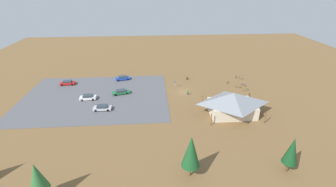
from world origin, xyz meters
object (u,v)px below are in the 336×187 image
at_px(pine_mideast, 292,151).
at_px(bicycle_green_by_bin, 228,83).
at_px(bicycle_yellow_near_sign, 246,90).
at_px(bicycle_purple_near_porch, 236,77).
at_px(bicycle_orange_trailside, 238,87).
at_px(visitor_near_lot, 188,92).
at_px(bicycle_blue_yard_left, 244,85).
at_px(car_blue_mid_lot, 123,78).
at_px(bicycle_silver_back_row, 241,78).
at_px(car_white_near_entry, 88,97).
at_px(pine_east, 37,177).
at_px(lot_sign, 175,83).
at_px(pine_midwest, 191,151).
at_px(car_silver_far_end, 102,108).
at_px(car_red_front_row, 68,83).
at_px(car_green_second_row, 121,92).
at_px(bike_pavilion, 233,102).
at_px(trash_bin, 187,78).
at_px(bicycle_red_lone_east, 249,95).

distance_m(pine_mideast, bicycle_green_by_bin, 37.86).
relative_size(bicycle_yellow_near_sign, bicycle_purple_near_porch, 1.24).
height_order(bicycle_orange_trailside, visitor_near_lot, visitor_near_lot).
distance_m(bicycle_blue_yard_left, car_blue_mid_lot, 38.26).
relative_size(pine_mideast, bicycle_silver_back_row, 4.50).
distance_m(bicycle_silver_back_row, car_white_near_entry, 47.94).
xyz_separation_m(pine_mideast, bicycle_blue_yard_left, (-5.89, -35.50, -3.91)).
relative_size(pine_east, car_white_near_entry, 1.58).
bearing_deg(bicycle_orange_trailside, car_blue_mid_lot, -14.09).
relative_size(lot_sign, pine_mideast, 0.33).
height_order(pine_midwest, bicycle_silver_back_row, pine_midwest).
relative_size(bicycle_orange_trailside, car_white_near_entry, 0.42).
distance_m(car_white_near_entry, visitor_near_lot, 27.37).
bearing_deg(bicycle_yellow_near_sign, pine_mideast, 80.70).
relative_size(bicycle_silver_back_row, car_silver_far_end, 0.34).
distance_m(bicycle_yellow_near_sign, car_red_front_row, 54.02).
xyz_separation_m(bicycle_blue_yard_left, car_green_second_row, (36.88, 3.04, 0.32)).
bearing_deg(car_white_near_entry, car_green_second_row, -161.10).
bearing_deg(bike_pavilion, visitor_near_lot, -51.95).
distance_m(pine_midwest, bicycle_yellow_near_sign, 38.80).
height_order(trash_bin, pine_mideast, pine_mideast).
distance_m(car_silver_far_end, car_white_near_entry, 7.82).
bearing_deg(bicycle_yellow_near_sign, bicycle_purple_near_porch, -92.97).
bearing_deg(bicycle_silver_back_row, lot_sign, 13.39).
bearing_deg(pine_east, bicycle_yellow_near_sign, -141.27).
height_order(bicycle_yellow_near_sign, car_red_front_row, car_red_front_row).
xyz_separation_m(trash_bin, car_white_near_entry, (28.76, 12.35, 0.29)).
distance_m(lot_sign, bicycle_red_lone_east, 21.32).
relative_size(bicycle_yellow_near_sign, car_blue_mid_lot, 0.35).
distance_m(bicycle_purple_near_porch, car_green_second_row, 38.02).
height_order(lot_sign, car_red_front_row, lot_sign).
distance_m(bicycle_purple_near_porch, car_red_front_row, 53.94).
height_order(bicycle_purple_near_porch, car_red_front_row, car_red_front_row).
relative_size(bicycle_green_by_bin, car_silver_far_end, 0.27).
bearing_deg(pine_east, trash_bin, -121.70).
relative_size(bicycle_silver_back_row, bicycle_green_by_bin, 1.27).
bearing_deg(bicycle_green_by_bin, visitor_near_lot, 27.00).
height_order(trash_bin, car_silver_far_end, car_silver_far_end).
height_order(bicycle_orange_trailside, bicycle_purple_near_porch, bicycle_orange_trailside).
xyz_separation_m(bicycle_red_lone_east, bicycle_orange_trailside, (1.12, -5.50, 0.05)).
height_order(trash_bin, car_white_near_entry, car_white_near_entry).
bearing_deg(trash_bin, pine_east, 58.30).
xyz_separation_m(car_silver_far_end, car_white_near_entry, (4.89, -6.11, 0.03)).
bearing_deg(bicycle_orange_trailside, car_silver_far_end, 15.72).
bearing_deg(lot_sign, bicycle_blue_yard_left, 179.24).
height_order(lot_sign, car_blue_mid_lot, lot_sign).
bearing_deg(bicycle_yellow_near_sign, pine_midwest, 55.80).
bearing_deg(bicycle_red_lone_east, pine_midwest, 53.24).
distance_m(pine_midwest, car_red_front_row, 51.32).
height_order(pine_east, car_blue_mid_lot, pine_east).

